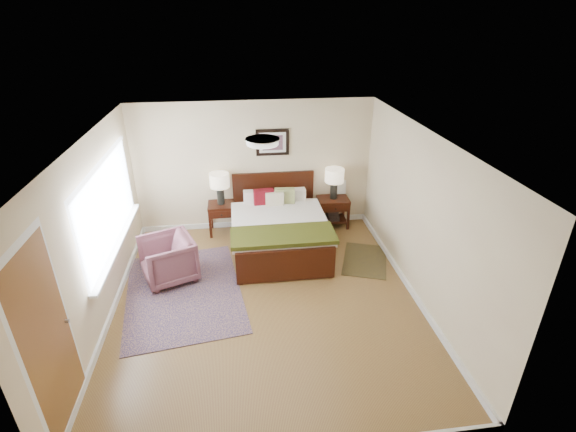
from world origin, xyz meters
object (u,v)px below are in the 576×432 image
Objects in this scene: bed at (279,224)px; lamp_right at (334,178)px; nightstand_right at (333,209)px; lamp_left at (220,183)px; armchair at (168,259)px; rug_persian at (184,292)px; nightstand_left at (222,210)px.

bed is 1.50m from lamp_right.
lamp_left is at bearing 179.68° from nightstand_right.
nightstand_right is 0.75× the size of armchair.
lamp_right reaches higher than armchair.
rug_persian is (-1.61, -1.11, -0.51)m from bed.
lamp_right is at bearing 90.00° from nightstand_right.
nightstand_right is (1.17, 0.77, -0.15)m from bed.
lamp_left reaches higher than bed.
lamp_left is at bearing 142.50° from bed.
rug_persian is at bearing -107.49° from nightstand_left.
armchair is 0.33× the size of rug_persian.
bed is at bearing -37.50° from lamp_left.
bed is 1.27m from nightstand_left.
nightstand_right is 3.37m from armchair.
nightstand_left is 1.00× the size of lamp_right.
armchair is at bearing 113.36° from rug_persian.
nightstand_right is 0.99× the size of lamp_right.
bed reaches higher than nightstand_right.
armchair is at bearing -159.29° from bed.
lamp_right is (1.17, 0.78, 0.52)m from bed.
armchair reaches higher than nightstand_right.
bed is 3.38× the size of lamp_right.
lamp_right is at bearing 94.49° from armchair.
rug_persian is (-0.59, -1.90, -1.04)m from lamp_left.
bed is 1.41m from nightstand_right.
bed is 0.85× the size of rug_persian.
lamp_right is at bearing 33.85° from bed.
lamp_right reaches higher than bed.
nightstand_right is at bearing 94.30° from armchair.
lamp_left is 2.19m from lamp_right.
nightstand_right is at bearing 26.10° from rug_persian.
lamp_right is (2.19, 0.02, 0.55)m from nightstand_left.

